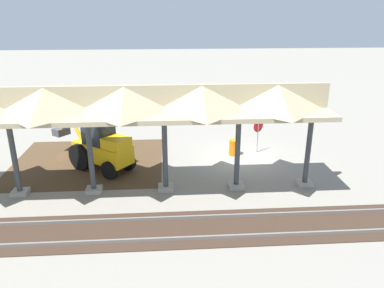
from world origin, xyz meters
The scene contains 8 objects.
ground_plane centered at (0.00, 0.00, 0.00)m, with size 120.00×120.00×0.00m, color gray.
dirt_work_zone centered at (8.46, -0.01, 0.00)m, with size 8.03×7.00×0.01m, color #4C3823.
platform_canopy centered at (5.87, 3.63, 4.16)m, with size 17.62×3.20×4.90m.
rail_tracks centered at (0.00, 6.99, 0.03)m, with size 60.00×2.58×0.15m.
stop_sign centered at (-1.10, -0.84, 1.42)m, with size 0.65×0.44×2.00m.
backhoe centered at (7.56, 0.94, 1.27)m, with size 4.74×4.07×2.82m.
dirt_mound centered at (9.47, -1.04, 0.00)m, with size 4.02×4.02×1.25m, color #4C3823.
traffic_barrel centered at (0.32, -0.50, 0.45)m, with size 0.56×0.56×0.90m, color orange.
Camera 1 is at (4.11, 19.25, 7.92)m, focal length 35.00 mm.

